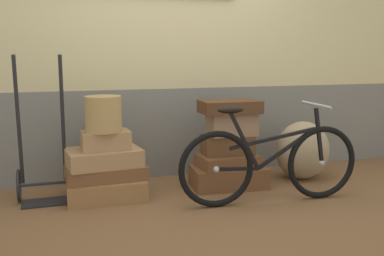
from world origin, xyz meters
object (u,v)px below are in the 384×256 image
Objects in this scene: suitcase_6 at (227,144)px; bicycle at (270,163)px; suitcase_1 at (106,172)px; suitcase_2 at (104,157)px; suitcase_8 at (230,107)px; suitcase_4 at (228,177)px; suitcase_7 at (232,124)px; suitcase_3 at (106,140)px; luggage_trolley at (44,168)px; suitcase_5 at (228,161)px; burlap_sack at (302,150)px; suitcase_0 at (106,189)px; wicker_basket at (103,114)px.

bicycle reaches higher than suitcase_6.
suitcase_2 reaches higher than suitcase_1.
bicycle is at bearing -29.53° from suitcase_2.
bicycle reaches higher than suitcase_8.
suitcase_4 is 0.51m from suitcase_7.
suitcase_3 reaches higher than suitcase_1.
suitcase_2 is 0.52m from luggage_trolley.
suitcase_8 reaches higher than suitcase_5.
bicycle reaches higher than burlap_sack.
luggage_trolley is at bearing -177.99° from suitcase_6.
suitcase_6 is (1.17, -0.00, 0.04)m from suitcase_2.
suitcase_1 is 0.13m from suitcase_2.
suitcase_2 reaches higher than suitcase_0.
suitcase_5 is 0.35× the size of bicycle.
suitcase_8 is at bearing -8.16° from suitcase_2.
suitcase_3 is 0.75× the size of suitcase_8.
suitcase_0 is 0.66m from wicker_basket.
suitcase_3 is 0.23m from wicker_basket.
suitcase_6 is at bearing 1.32° from wicker_basket.
suitcase_1 is 1.46× the size of suitcase_6.
luggage_trolley is at bearing 160.42° from bicycle.
suitcase_1 is at bearing 137.93° from suitcase_3.
suitcase_4 is 0.67m from suitcase_8.
wicker_basket is (-1.15, 0.01, 0.50)m from suitcase_5.
luggage_trolley is at bearing 167.25° from suitcase_0.
suitcase_2 is 0.90× the size of suitcase_4.
suitcase_3 is (0.01, -0.01, 0.29)m from suitcase_1.
suitcase_0 is 1.14× the size of burlap_sack.
suitcase_1 is 1.10× the size of suitcase_2.
suitcase_4 is 0.56× the size of luggage_trolley.
suitcase_5 is at bearing -2.82° from suitcase_3.
suitcase_2 is at bearing 174.77° from suitcase_5.
suitcase_5 is 0.83m from burlap_sack.
suitcase_6 is (1.15, -0.00, 0.17)m from suitcase_1.
luggage_trolley reaches higher than suitcase_7.
suitcase_7 is (1.18, -0.01, 0.09)m from suitcase_3.
suitcase_1 is at bearing -175.32° from suitcase_6.
wicker_basket is (-0.00, 0.02, 0.66)m from suitcase_0.
suitcase_0 is at bearing 158.19° from bicycle.
wicker_basket is (-1.16, 0.01, -0.02)m from suitcase_8.
burlap_sack is (0.82, -0.01, -0.11)m from suitcase_6.
suitcase_7 is 0.76× the size of burlap_sack.
burlap_sack reaches higher than suitcase_5.
luggage_trolley is at bearing 168.35° from wicker_basket.
suitcase_7 is 0.35× the size of luggage_trolley.
suitcase_1 is 0.53m from luggage_trolley.
suitcase_0 is 1.35m from suitcase_8.
suitcase_4 is at bearing 0.74° from suitcase_0.
suitcase_6 is at bearing -2.99° from suitcase_1.
suitcase_3 is (0.01, 0.04, 0.43)m from suitcase_0.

